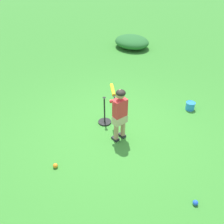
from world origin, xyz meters
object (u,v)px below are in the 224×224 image
child_batter (119,110)px  play_ball_center_lawn (55,166)px  play_ball_by_bucket (195,203)px  batting_tee (105,119)px  toy_bucket (190,106)px

child_batter → play_ball_center_lawn: child_batter is taller
play_ball_center_lawn → play_ball_by_bucket: size_ratio=1.04×
child_batter → play_ball_center_lawn: (-1.34, -0.16, -0.61)m
play_ball_by_bucket → play_ball_center_lawn: bearing=132.6°
play_ball_center_lawn → batting_tee: (1.33, 0.75, 0.06)m
child_batter → toy_bucket: (1.97, 0.09, -0.55)m
child_batter → batting_tee: bearing=91.0°
child_batter → batting_tee: 0.80m
child_batter → batting_tee: size_ratio=1.74×
play_ball_center_lawn → toy_bucket: (3.31, 0.25, 0.06)m
play_ball_by_bucket → batting_tee: batting_tee is taller
child_batter → toy_bucket: bearing=2.5°
batting_tee → play_ball_by_bucket: bearing=-85.0°
play_ball_by_bucket → batting_tee: bearing=95.0°
toy_bucket → batting_tee: bearing=165.9°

